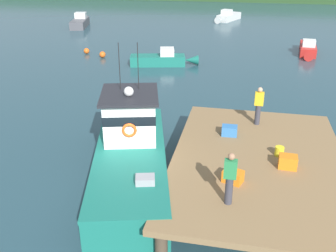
% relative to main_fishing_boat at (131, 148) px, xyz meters
% --- Properties ---
extents(ground_plane, '(200.00, 200.00, 0.00)m').
position_rel_main_fishing_boat_xyz_m(ground_plane, '(-0.06, -0.19, -1.01)').
color(ground_plane, '#23424C').
extents(dock, '(6.00, 9.00, 1.20)m').
position_rel_main_fishing_boat_xyz_m(dock, '(4.74, -0.19, 0.07)').
color(dock, '#4C3D2D').
rests_on(dock, ground).
extents(main_fishing_boat, '(4.52, 9.94, 4.80)m').
position_rel_main_fishing_boat_xyz_m(main_fishing_boat, '(0.00, 0.00, 0.00)').
color(main_fishing_boat, '#196B5B').
rests_on(main_fishing_boat, ground).
extents(crate_stack_near_edge, '(0.61, 0.46, 0.39)m').
position_rel_main_fishing_boat_xyz_m(crate_stack_near_edge, '(3.61, 1.53, 0.39)').
color(crate_stack_near_edge, '#3370B2').
rests_on(crate_stack_near_edge, dock).
extents(crate_single_far, '(0.72, 0.62, 0.39)m').
position_rel_main_fishing_boat_xyz_m(crate_single_far, '(3.92, -1.86, 0.39)').
color(crate_single_far, orange).
rests_on(crate_single_far, dock).
extents(crate_stack_mid_dock, '(0.62, 0.47, 0.45)m').
position_rel_main_fishing_boat_xyz_m(crate_stack_mid_dock, '(5.67, -0.61, 0.42)').
color(crate_stack_mid_dock, orange).
rests_on(crate_stack_mid_dock, dock).
extents(bait_bucket, '(0.32, 0.32, 0.34)m').
position_rel_main_fishing_boat_xyz_m(bait_bucket, '(5.45, 0.21, 0.36)').
color(bait_bucket, yellow).
rests_on(bait_bucket, dock).
extents(deckhand_by_the_boat, '(0.36, 0.22, 1.63)m').
position_rel_main_fishing_boat_xyz_m(deckhand_by_the_boat, '(3.85, -3.02, 1.05)').
color(deckhand_by_the_boat, '#383842').
rests_on(deckhand_by_the_boat, dock).
extents(deckhand_further_back, '(0.36, 0.22, 1.63)m').
position_rel_main_fishing_boat_xyz_m(deckhand_further_back, '(4.69, 2.85, 1.05)').
color(deckhand_further_back, '#383842').
rests_on(deckhand_further_back, dock).
extents(moored_boat_off_the_point, '(5.24, 2.20, 1.31)m').
position_rel_main_fishing_boat_xyz_m(moored_boat_off_the_point, '(-2.17, 15.38, -0.56)').
color(moored_boat_off_the_point, '#196B5B').
rests_on(moored_boat_off_the_point, ground).
extents(moored_boat_far_right, '(3.04, 5.55, 1.41)m').
position_rel_main_fishing_boat_xyz_m(moored_boat_far_right, '(1.35, 37.55, -0.52)').
color(moored_boat_far_right, silver).
rests_on(moored_boat_far_right, ground).
extents(moored_boat_near_channel, '(2.62, 6.07, 1.52)m').
position_rel_main_fishing_boat_xyz_m(moored_boat_near_channel, '(-15.18, 29.92, -0.49)').
color(moored_boat_near_channel, '#4C4C51').
rests_on(moored_boat_near_channel, ground).
extents(moored_boat_far_left, '(1.64, 5.02, 1.26)m').
position_rel_main_fishing_boat_xyz_m(moored_boat_far_left, '(9.10, 21.32, -0.57)').
color(moored_boat_far_left, red).
rests_on(moored_boat_far_left, ground).
extents(mooring_buoy_inshore, '(0.50, 0.50, 0.50)m').
position_rel_main_fishing_boat_xyz_m(mooring_buoy_inshore, '(-7.47, 16.63, -0.76)').
color(mooring_buoy_inshore, '#EA5B19').
rests_on(mooring_buoy_inshore, ground).
extents(mooring_buoy_channel_marker, '(0.47, 0.47, 0.47)m').
position_rel_main_fishing_boat_xyz_m(mooring_buoy_channel_marker, '(-9.28, 17.61, -0.77)').
color(mooring_buoy_channel_marker, '#EA5B19').
rests_on(mooring_buoy_channel_marker, ground).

